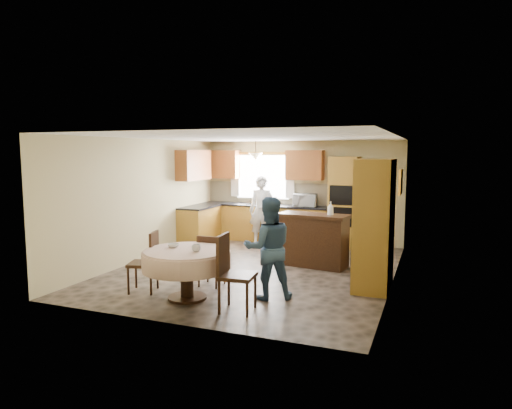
{
  "coord_description": "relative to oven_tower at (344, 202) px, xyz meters",
  "views": [
    {
      "loc": [
        3.1,
        -7.93,
        2.22
      ],
      "look_at": [
        -0.13,
        0.3,
        1.21
      ],
      "focal_mm": 32.0,
      "sensor_mm": 36.0,
      "label": 1
    }
  ],
  "objects": [
    {
      "name": "floor",
      "position": [
        -1.15,
        -2.69,
        -1.06
      ],
      "size": [
        5.0,
        6.0,
        0.01
      ],
      "primitive_type": "cube",
      "color": "brown",
      "rests_on": "ground"
    },
    {
      "name": "ceiling",
      "position": [
        -1.15,
        -2.69,
        1.44
      ],
      "size": [
        5.0,
        6.0,
        0.01
      ],
      "primitive_type": "cube",
      "color": "white",
      "rests_on": "wall_back"
    },
    {
      "name": "wall_back",
      "position": [
        -1.15,
        0.31,
        0.19
      ],
      "size": [
        5.0,
        0.02,
        2.5
      ],
      "primitive_type": "cube",
      "color": "tan",
      "rests_on": "floor"
    },
    {
      "name": "wall_front",
      "position": [
        -1.15,
        -5.69,
        0.19
      ],
      "size": [
        5.0,
        0.02,
        2.5
      ],
      "primitive_type": "cube",
      "color": "tan",
      "rests_on": "floor"
    },
    {
      "name": "wall_left",
      "position": [
        -3.65,
        -2.69,
        0.19
      ],
      "size": [
        0.02,
        6.0,
        2.5
      ],
      "primitive_type": "cube",
      "color": "tan",
      "rests_on": "floor"
    },
    {
      "name": "wall_right",
      "position": [
        1.35,
        -2.69,
        0.19
      ],
      "size": [
        0.02,
        6.0,
        2.5
      ],
      "primitive_type": "cube",
      "color": "tan",
      "rests_on": "floor"
    },
    {
      "name": "window",
      "position": [
        -2.15,
        0.29,
        0.54
      ],
      "size": [
        1.4,
        0.03,
        1.1
      ],
      "primitive_type": "cube",
      "color": "white",
      "rests_on": "wall_back"
    },
    {
      "name": "curtain_left",
      "position": [
        -2.9,
        0.24,
        0.59
      ],
      "size": [
        0.22,
        0.02,
        1.15
      ],
      "primitive_type": "cube",
      "color": "white",
      "rests_on": "wall_back"
    },
    {
      "name": "curtain_right",
      "position": [
        -1.4,
        0.24,
        0.59
      ],
      "size": [
        0.22,
        0.02,
        1.15
      ],
      "primitive_type": "cube",
      "color": "white",
      "rests_on": "wall_back"
    },
    {
      "name": "base_cab_back",
      "position": [
        -2.0,
        0.01,
        -0.62
      ],
      "size": [
        3.3,
        0.6,
        0.88
      ],
      "primitive_type": "cube",
      "color": "gold",
      "rests_on": "floor"
    },
    {
      "name": "counter_back",
      "position": [
        -2.0,
        0.01,
        -0.16
      ],
      "size": [
        3.3,
        0.64,
        0.04
      ],
      "primitive_type": "cube",
      "color": "black",
      "rests_on": "base_cab_back"
    },
    {
      "name": "base_cab_left",
      "position": [
        -3.35,
        -0.89,
        -0.62
      ],
      "size": [
        0.6,
        1.2,
        0.88
      ],
      "primitive_type": "cube",
      "color": "gold",
      "rests_on": "floor"
    },
    {
      "name": "counter_left",
      "position": [
        -3.35,
        -0.89,
        -0.16
      ],
      "size": [
        0.64,
        1.2,
        0.04
      ],
      "primitive_type": "cube",
      "color": "black",
      "rests_on": "base_cab_left"
    },
    {
      "name": "backsplash",
      "position": [
        -2.0,
        0.3,
        0.12
      ],
      "size": [
        3.3,
        0.02,
        0.55
      ],
      "primitive_type": "cube",
      "color": "beige",
      "rests_on": "wall_back"
    },
    {
      "name": "wall_cab_left",
      "position": [
        -3.2,
        0.15,
        0.85
      ],
      "size": [
        0.85,
        0.33,
        0.72
      ],
      "primitive_type": "cube",
      "color": "#A55529",
      "rests_on": "wall_back"
    },
    {
      "name": "wall_cab_right",
      "position": [
        -1.0,
        0.15,
        0.85
      ],
      "size": [
        0.9,
        0.33,
        0.72
      ],
      "primitive_type": "cube",
      "color": "#A55529",
      "rests_on": "wall_back"
    },
    {
      "name": "wall_cab_side",
      "position": [
        -3.48,
        -0.89,
        0.85
      ],
      "size": [
        0.33,
        1.2,
        0.72
      ],
      "primitive_type": "cube",
      "color": "#A55529",
      "rests_on": "wall_left"
    },
    {
      "name": "oven_tower",
      "position": [
        0.0,
        0.0,
        0.0
      ],
      "size": [
        0.66,
        0.62,
        2.12
      ],
      "primitive_type": "cube",
      "color": "gold",
      "rests_on": "floor"
    },
    {
      "name": "oven_upper",
      "position": [
        0.0,
        -0.31,
        0.19
      ],
      "size": [
        0.56,
        0.01,
        0.45
      ],
      "primitive_type": "cube",
      "color": "black",
      "rests_on": "oven_tower"
    },
    {
      "name": "oven_lower",
      "position": [
        0.0,
        -0.31,
        -0.31
      ],
      "size": [
        0.56,
        0.01,
        0.45
      ],
      "primitive_type": "cube",
      "color": "black",
      "rests_on": "oven_tower"
    },
    {
      "name": "pendant",
      "position": [
        -2.15,
        -0.19,
        1.06
      ],
      "size": [
        0.36,
        0.36,
        0.18
      ],
      "primitive_type": "cone",
      "rotation": [
        3.14,
        0.0,
        0.0
      ],
      "color": "beige",
      "rests_on": "ceiling"
    },
    {
      "name": "sideboard",
      "position": [
        -0.2,
        -2.06,
        -0.58
      ],
      "size": [
        1.42,
        0.75,
        0.97
      ],
      "primitive_type": "cube",
      "rotation": [
        0.0,
        0.0,
        -0.14
      ],
      "color": "#361F0E",
      "rests_on": "floor"
    },
    {
      "name": "space_heater",
      "position": [
        0.7,
        -1.66,
        -0.78
      ],
      "size": [
        0.44,
        0.33,
        0.57
      ],
      "primitive_type": "cube",
      "rotation": [
        0.0,
        0.0,
        -0.09
      ],
      "color": "black",
      "rests_on": "floor"
    },
    {
      "name": "cupboard",
      "position": [
        1.07,
        -3.08,
        -0.0
      ],
      "size": [
        0.55,
        1.11,
        2.12
      ],
      "primitive_type": "cube",
      "color": "gold",
      "rests_on": "floor"
    },
    {
      "name": "dining_table",
      "position": [
        -1.49,
        -4.73,
        -0.47
      ],
      "size": [
        1.33,
        1.33,
        0.76
      ],
      "color": "#361F0E",
      "rests_on": "floor"
    },
    {
      "name": "chair_left",
      "position": [
        -2.25,
        -4.64,
        -0.52
      ],
      "size": [
        0.53,
        0.53,
        0.97
      ],
      "rotation": [
        0.0,
        0.0,
        -1.27
      ],
      "color": "#361F0E",
      "rests_on": "floor"
    },
    {
      "name": "chair_back",
      "position": [
        -1.46,
        -4.03,
        -0.58
      ],
      "size": [
        0.37,
        0.37,
        0.86
      ],
      "rotation": [
        0.0,
        0.0,
        3.14
      ],
      "color": "#361F0E",
      "rests_on": "floor"
    },
    {
      "name": "chair_right",
      "position": [
        -0.64,
        -4.95,
        -0.46
      ],
      "size": [
        0.51,
        0.51,
        1.08
      ],
      "rotation": [
        0.0,
        0.0,
        1.67
      ],
      "color": "#361F0E",
      "rests_on": "floor"
    },
    {
      "name": "framed_picture",
      "position": [
        1.32,
        -1.09,
        0.57
      ],
      "size": [
        0.06,
        0.6,
        0.5
      ],
      "color": "gold",
      "rests_on": "wall_right"
    },
    {
      "name": "microwave",
      "position": [
        -0.93,
        -0.04,
        0.01
      ],
      "size": [
        0.59,
        0.44,
        0.31
      ],
      "primitive_type": "imported",
      "rotation": [
        0.0,
        0.0,
        0.12
      ],
      "color": "silver",
      "rests_on": "counter_back"
    },
    {
      "name": "person_sink",
      "position": [
        -1.88,
        -0.48,
        -0.23
      ],
      "size": [
        0.67,
        0.5,
        1.66
      ],
      "primitive_type": "imported",
      "rotation": [
        0.0,
        0.0,
        0.18
      ],
      "color": "silver",
      "rests_on": "floor"
    },
    {
      "name": "person_dining",
      "position": [
        -0.35,
        -4.24,
        -0.28
      ],
      "size": [
        0.95,
        0.88,
        1.56
      ],
      "primitive_type": "imported",
      "rotation": [
        0.0,
        0.0,
        3.65
      ],
      "color": "#39577D",
      "rests_on": "floor"
    },
    {
      "name": "bowl_sideboard",
      "position": [
        -0.46,
        -2.06,
        -0.07
      ],
      "size": [
        0.25,
        0.25,
        0.05
      ],
      "primitive_type": "imported",
      "rotation": [
        0.0,
        0.0,
        0.21
      ],
      "color": "#B2B2B2",
      "rests_on": "sideboard"
    },
    {
      "name": "bottle_sideboard",
      "position": [
        0.12,
        -2.06,
        0.07
      ],
      "size": [
        0.13,
        0.13,
        0.32
      ],
      "primitive_type": "imported",
      "rotation": [
        0.0,
        0.0,
        -0.08
      ],
      "color": "silver",
      "rests_on": "sideboard"
    },
    {
      "name": "cup_table",
      "position": [
        -1.28,
        -4.8,
        -0.25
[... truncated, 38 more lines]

